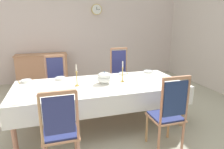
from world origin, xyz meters
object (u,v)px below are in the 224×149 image
candlestick_west (77,77)px  bowl_near_right (26,81)px  candlestick_east (123,74)px  spoon_primary (128,74)px  chair_north_b (120,74)px  bowl_near_left (123,73)px  chair_south_b (168,113)px  spoon_secondary (19,82)px  chair_north_a (56,81)px  mounted_clock (97,9)px  soup_tureen (104,78)px  bowl_far_right (60,78)px  dining_table (101,88)px  bowl_far_left (148,71)px  sideboard (43,69)px  chair_south_a (60,130)px

candlestick_west → bowl_near_right: 0.98m
candlestick_east → spoon_primary: (0.29, 0.50, -0.15)m
chair_north_b → candlestick_east: 1.11m
bowl_near_left → bowl_near_right: (-1.84, 0.01, 0.00)m
candlestick_west → spoon_primary: candlestick_west is taller
chair_south_b → spoon_secondary: (-2.10, 1.52, 0.18)m
chair_north_a → bowl_near_right: (-0.52, -0.53, 0.20)m
chair_south_b → spoon_primary: (-0.02, 1.51, 0.18)m
candlestick_west → chair_north_b: bearing=42.1°
chair_south_b → mounted_clock: bearing=91.5°
soup_tureen → spoon_secondary: 1.54m
bowl_near_left → bowl_far_right: bearing=179.7°
dining_table → bowl_near_left: 0.76m
bowl_far_left → bowl_far_right: 1.82m
soup_tureen → dining_table: bearing=180.0°
soup_tureen → candlestick_east: candlestick_east is taller
bowl_far_left → spoon_secondary: 2.54m
chair_north_a → bowl_near_left: size_ratio=6.63×
spoon_primary → bowl_near_right: bearing=176.9°
candlestick_west → bowl_far_right: bearing=117.8°
bowl_near_left → dining_table: bearing=-141.2°
soup_tureen → candlestick_west: 0.48m
bowl_far_right → mounted_clock: size_ratio=0.57×
mounted_clock → sideboard: bearing=-171.8°
bowl_far_left → bowl_far_right: bearing=179.8°
chair_north_b → chair_south_b: bearing=90.0°
chair_north_a → candlestick_east: size_ratio=2.98×
soup_tureen → bowl_far_right: soup_tureen is taller
bowl_near_right → mounted_clock: bearing=53.4°
chair_south_b → bowl_near_right: 2.48m
chair_north_a → bowl_far_right: chair_north_a is taller
dining_table → bowl_far_left: bowl_far_left is taller
candlestick_west → mounted_clock: 3.42m
chair_north_b → soup_tureen: size_ratio=4.51×
spoon_primary → mounted_clock: 2.88m
chair_north_a → bowl_near_right: 0.77m
chair_north_b → bowl_far_left: 0.72m
mounted_clock → soup_tureen: bearing=-100.4°
chair_south_a → soup_tureen: (0.81, 1.01, 0.30)m
candlestick_east → chair_north_a: bearing=138.4°
candlestick_west → spoon_secondary: (-0.97, 0.51, -0.14)m
dining_table → bowl_far_left: size_ratio=14.93×
spoon_primary → mounted_clock: size_ratio=0.56×
sideboard → mounted_clock: 2.43m
sideboard → bowl_near_right: bearing=85.9°
bowl_near_right → bowl_far_left: bowl_near_right is taller
bowl_far_left → candlestick_west: bearing=-163.2°
bowl_far_right → sideboard: sideboard is taller
bowl_near_right → spoon_secondary: bearing=168.5°
bowl_far_left → sideboard: 3.22m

